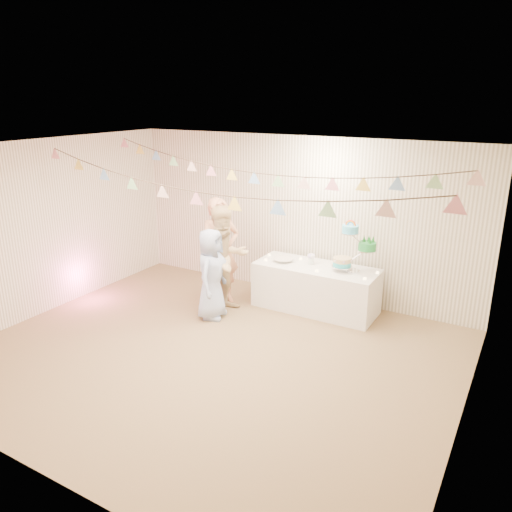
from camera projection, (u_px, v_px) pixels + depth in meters
The scene contains 25 objects.
floor at pixel (212, 355), 6.44m from camera, with size 6.00×6.00×0.00m, color brown.
ceiling at pixel (205, 150), 5.63m from camera, with size 6.00×6.00×0.00m, color silver.
back_wall at pixel (298, 217), 8.09m from camera, with size 6.00×6.00×0.00m, color white.
front_wall at pixel (28, 345), 3.97m from camera, with size 6.00×6.00×0.00m, color white.
left_wall at pixel (44, 228), 7.46m from camera, with size 5.00×5.00×0.00m, color white.
right_wall at pixel (475, 311), 4.61m from camera, with size 5.00×5.00×0.00m, color white.
table at pixel (316, 288), 7.71m from camera, with size 1.88×0.75×0.71m, color white.
cake_stand at pixel (354, 245), 7.25m from camera, with size 0.65×0.38×0.73m, color silver, non-canonical shape.
cake_bottom at pixel (342, 263), 7.36m from camera, with size 0.31×0.31×0.15m, color #2AB7C4, non-canonical shape.
cake_middle at pixel (368, 246), 7.24m from camera, with size 0.27×0.27×0.22m, color #1E893B, non-canonical shape.
cake_top_tier at pixel (350, 228), 7.17m from camera, with size 0.25×0.25×0.19m, color #4FCAFA, non-canonical shape.
platter at pixel (283, 258), 7.79m from camera, with size 0.32×0.32×0.02m, color white.
posy at pixel (311, 256), 7.65m from camera, with size 0.15×0.15×0.17m, color white, non-canonical shape.
person_adult_a at pixel (220, 251), 7.82m from camera, with size 0.62×0.41×1.70m, color tan.
person_adult_b at pixel (225, 260), 7.51m from camera, with size 0.81×0.63×1.66m, color #D0B180.
person_child at pixel (211, 274), 7.33m from camera, with size 0.67×0.44×1.37m, color #9CB0DD.
bunting_back at pixel (254, 162), 6.61m from camera, with size 5.60×1.10×0.40m, color pink, non-canonical shape.
bunting_front at pixel (196, 178), 5.55m from camera, with size 5.60×0.90×0.36m, color #72A5E5, non-canonical shape.
tealight_0 at pixel (266, 260), 7.85m from camera, with size 0.04×0.04×0.03m, color #FFD88C.
tealight_1 at pixel (301, 259), 7.91m from camera, with size 0.04×0.04×0.03m, color #FFD88C.
tealight_2 at pixel (317, 271), 7.36m from camera, with size 0.04×0.04×0.03m, color #FFD88C.
tealight_3 at pixel (343, 265), 7.61m from camera, with size 0.04×0.04×0.03m, color #FFD88C.
tealight_4 at pixel (365, 278), 7.05m from camera, with size 0.04×0.04×0.03m, color #FFD88C.
tealight_5 at pixel (377, 273), 7.29m from camera, with size 0.04×0.04×0.03m, color #FFD88C.
tealight_6 at pixel (269, 255), 8.09m from camera, with size 0.04×0.04×0.03m, color #FFD88C.
Camera 1 is at (3.35, -4.67, 3.21)m, focal length 35.00 mm.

